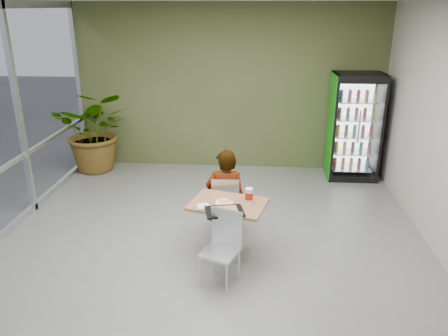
{
  "coord_description": "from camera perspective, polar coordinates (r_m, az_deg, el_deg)",
  "views": [
    {
      "loc": [
        0.59,
        -5.0,
        3.12
      ],
      "look_at": [
        0.14,
        0.66,
        1.0
      ],
      "focal_mm": 35.0,
      "sensor_mm": 36.0,
      "label": 1
    }
  ],
  "objects": [
    {
      "name": "potted_plant",
      "position": [
        8.98,
        -16.38,
        4.73
      ],
      "size": [
        1.62,
        1.45,
        1.63
      ],
      "primitive_type": "imported",
      "rotation": [
        0.0,
        0.0,
        0.13
      ],
      "color": "#376A2A",
      "rests_on": "ground"
    },
    {
      "name": "ground",
      "position": [
        5.92,
        -1.9,
        -11.34
      ],
      "size": [
        7.0,
        7.0,
        0.0
      ],
      "primitive_type": "plane",
      "color": "gray",
      "rests_on": "ground"
    },
    {
      "name": "napkin_stack",
      "position": [
        5.48,
        -2.73,
        -5.04
      ],
      "size": [
        0.2,
        0.2,
        0.02
      ],
      "primitive_type": "cube",
      "rotation": [
        0.0,
        0.0,
        0.34
      ],
      "color": "white",
      "rests_on": "dining_table"
    },
    {
      "name": "beverage_fridge",
      "position": [
        8.54,
        16.64,
        5.17
      ],
      "size": [
        0.92,
        0.71,
        1.98
      ],
      "rotation": [
        0.0,
        0.0,
        0.01
      ],
      "color": "black",
      "rests_on": "ground"
    },
    {
      "name": "chair_far",
      "position": [
        6.22,
        0.21,
        -4.29
      ],
      "size": [
        0.39,
        0.4,
        0.88
      ],
      "rotation": [
        0.0,
        0.0,
        3.16
      ],
      "color": "silver",
      "rests_on": "ground"
    },
    {
      "name": "chair_near",
      "position": [
        5.19,
        -0.09,
        -9.53
      ],
      "size": [
        0.51,
        0.52,
        0.89
      ],
      "rotation": [
        0.0,
        0.0,
        -0.37
      ],
      "color": "silver",
      "rests_on": "ground"
    },
    {
      "name": "room_envelope",
      "position": [
        5.26,
        -2.11,
        3.65
      ],
      "size": [
        6.0,
        7.0,
        3.2
      ],
      "primitive_type": null,
      "color": "beige",
      "rests_on": "ground"
    },
    {
      "name": "pizza_plate",
      "position": [
        5.59,
        0.02,
        -4.41
      ],
      "size": [
        0.31,
        0.32,
        0.03
      ],
      "color": "white",
      "rests_on": "dining_table"
    },
    {
      "name": "soda_cup",
      "position": [
        5.61,
        3.28,
        -3.58
      ],
      "size": [
        0.1,
        0.1,
        0.18
      ],
      "color": "white",
      "rests_on": "dining_table"
    },
    {
      "name": "seated_woman",
      "position": [
        6.27,
        0.22,
        -4.39
      ],
      "size": [
        0.58,
        0.38,
        1.57
      ],
      "primitive_type": "imported",
      "rotation": [
        0.0,
        0.0,
        3.16
      ],
      "color": "black",
      "rests_on": "ground"
    },
    {
      "name": "dining_table",
      "position": [
        5.69,
        0.53,
        -6.52
      ],
      "size": [
        1.08,
        0.88,
        0.75
      ],
      "rotation": [
        0.0,
        0.0,
        -0.25
      ],
      "color": "#A97A48",
      "rests_on": "ground"
    },
    {
      "name": "cafeteria_tray",
      "position": [
        5.34,
        0.06,
        -5.69
      ],
      "size": [
        0.53,
        0.43,
        0.03
      ],
      "primitive_type": "cube",
      "rotation": [
        0.0,
        0.0,
        0.23
      ],
      "color": "black",
      "rests_on": "dining_table"
    }
  ]
}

